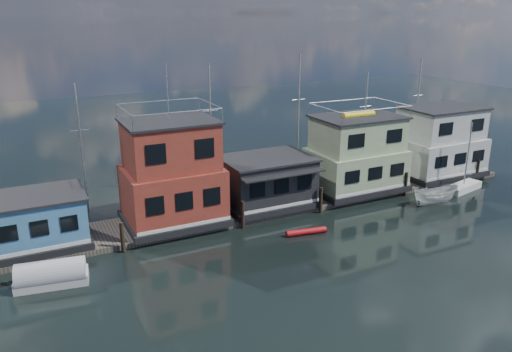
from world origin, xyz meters
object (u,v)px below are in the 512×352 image
houseboat_blue (38,221)px  houseboat_red (172,175)px  tarp_runabout (51,275)px  red_kayak (306,232)px  houseboat_dark (267,181)px  houseboat_green (356,155)px  motorboat (435,195)px  day_sailer (464,186)px  houseboat_white (439,143)px

houseboat_blue → houseboat_red: bearing=0.0°
tarp_runabout → red_kayak: bearing=6.9°
houseboat_blue → houseboat_dark: bearing=-0.1°
houseboat_blue → red_kayak: bearing=-18.4°
houseboat_blue → houseboat_dark: houseboat_dark is taller
houseboat_green → motorboat: bearing=-51.8°
houseboat_red → houseboat_green: houseboat_red is taller
motorboat → houseboat_dark: bearing=79.1°
houseboat_blue → day_sailer: bearing=-6.5°
tarp_runabout → red_kayak: 17.53m
houseboat_blue → houseboat_green: (26.50, 0.00, 1.34)m
houseboat_white → motorboat: bearing=-135.6°
houseboat_blue → houseboat_white: houseboat_white is taller
houseboat_red → houseboat_dark: houseboat_red is taller
houseboat_red → tarp_runabout: (-9.28, -5.26, -3.48)m
houseboat_blue → day_sailer: (35.85, -4.10, -1.81)m
tarp_runabout → red_kayak: size_ratio=1.40×
day_sailer → tarp_runabout: 35.64m
red_kayak → motorboat: bearing=11.0°
houseboat_green → houseboat_white: (10.00, -0.00, -0.01)m
houseboat_white → day_sailer: (-0.65, -4.10, -3.14)m
houseboat_blue → tarp_runabout: size_ratio=1.47×
houseboat_dark → red_kayak: bearing=-87.7°
motorboat → tarp_runabout: (-30.63, 0.27, -0.17)m
houseboat_red → red_kayak: (8.24, -5.91, -3.88)m
houseboat_red → motorboat: bearing=-14.5°
motorboat → tarp_runabout: bearing=101.0°
motorboat → houseboat_green: bearing=49.7°
houseboat_white → tarp_runabout: size_ratio=1.93×
houseboat_blue → day_sailer: size_ratio=1.00×
houseboat_dark → houseboat_green: 9.07m
houseboat_blue → houseboat_white: bearing=0.0°
houseboat_blue → day_sailer: 36.12m
houseboat_red → tarp_runabout: bearing=-150.5°
houseboat_red → day_sailer: 26.92m
houseboat_red → red_kayak: 10.85m
houseboat_dark → tarp_runabout: houseboat_dark is taller
houseboat_red → houseboat_dark: bearing=-0.1°
houseboat_dark → houseboat_white: (19.00, 0.02, 1.12)m
houseboat_red → day_sailer: size_ratio=1.85×
houseboat_dark → tarp_runabout: 18.14m
houseboat_white → tarp_runabout: houseboat_white is taller
houseboat_red → houseboat_green: (17.00, 0.00, -0.55)m
houseboat_dark → houseboat_green: size_ratio=0.88×
houseboat_green → houseboat_white: size_ratio=1.00×
houseboat_red → day_sailer: (26.35, -4.10, -3.71)m
houseboat_red → motorboat: size_ratio=2.86×
houseboat_red → houseboat_blue: bearing=-180.0°
day_sailer → tarp_runabout: (-35.62, -1.16, 0.24)m
day_sailer → houseboat_blue: bearing=161.1°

